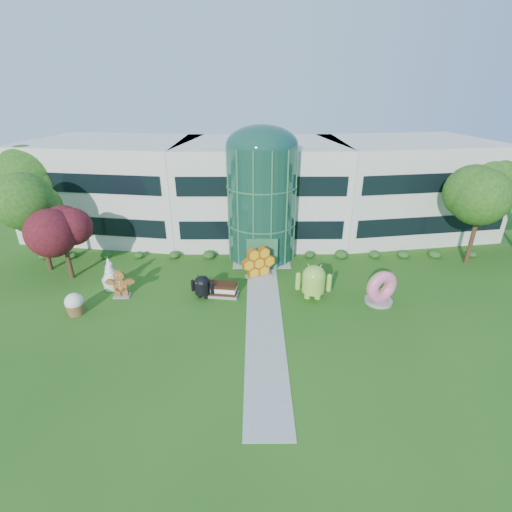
{
  "coord_description": "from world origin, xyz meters",
  "views": [
    {
      "loc": [
        -0.66,
        -19.27,
        14.28
      ],
      "look_at": [
        -0.52,
        6.0,
        2.6
      ],
      "focal_mm": 26.0,
      "sensor_mm": 36.0,
      "label": 1
    }
  ],
  "objects_px": {
    "android_green": "(314,280)",
    "donut": "(381,287)",
    "gingerbread": "(120,283)",
    "android_black": "(202,285)"
  },
  "relations": [
    {
      "from": "android_green",
      "to": "donut",
      "type": "distance_m",
      "value": 4.74
    },
    {
      "from": "donut",
      "to": "gingerbread",
      "type": "xyz_separation_m",
      "value": [
        -18.81,
        0.91,
        -0.18
      ]
    },
    {
      "from": "android_black",
      "to": "donut",
      "type": "height_order",
      "value": "donut"
    },
    {
      "from": "donut",
      "to": "android_black",
      "type": "bearing_deg",
      "value": 154.69
    },
    {
      "from": "android_black",
      "to": "gingerbread",
      "type": "relative_size",
      "value": 0.88
    },
    {
      "from": "android_green",
      "to": "gingerbread",
      "type": "xyz_separation_m",
      "value": [
        -14.12,
        0.32,
        -0.44
      ]
    },
    {
      "from": "donut",
      "to": "gingerbread",
      "type": "bearing_deg",
      "value": 154.99
    },
    {
      "from": "donut",
      "to": "gingerbread",
      "type": "relative_size",
      "value": 1.08
    },
    {
      "from": "android_black",
      "to": "gingerbread",
      "type": "height_order",
      "value": "gingerbread"
    },
    {
      "from": "android_green",
      "to": "android_black",
      "type": "distance_m",
      "value": 8.1
    }
  ]
}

